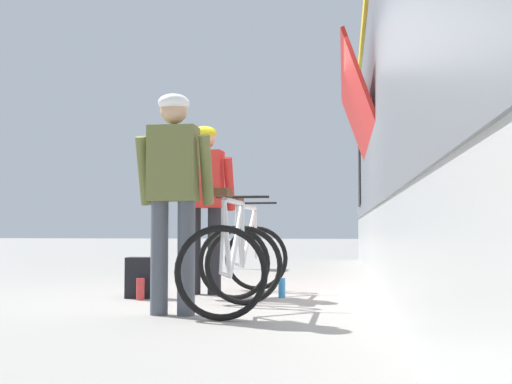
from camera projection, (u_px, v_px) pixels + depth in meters
ground_plane at (221, 299)px, 6.44m from camera, size 80.00×80.00×0.00m
cyclist_near_in_red at (205, 193)px, 6.92m from camera, size 0.62×0.33×1.76m
cyclist_far_in_olive at (173, 182)px, 5.27m from camera, size 0.61×0.31×1.76m
bicycle_near_white at (246, 256)px, 6.79m from camera, size 0.79×1.12×0.99m
bicycle_far_silver at (233, 263)px, 5.39m from camera, size 0.72×1.08×0.99m
backpack_on_platform at (141, 278)px, 6.51m from camera, size 0.28×0.18×0.40m
water_bottle_near_the_bikes at (282, 288)px, 6.52m from camera, size 0.07×0.07×0.19m
water_bottle_by_the_backpack at (140, 289)px, 6.31m from camera, size 0.08×0.08×0.21m
platform_sign_post at (194, 177)px, 11.97m from camera, size 0.08×0.70×2.40m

